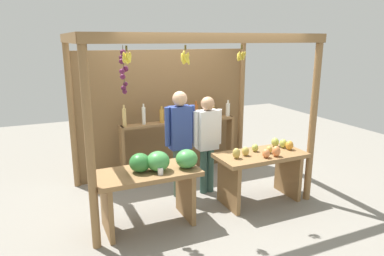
# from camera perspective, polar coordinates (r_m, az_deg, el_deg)

# --- Properties ---
(ground_plane) EXTENTS (12.00, 12.00, 0.00)m
(ground_plane) POSITION_cam_1_polar(r_m,az_deg,el_deg) (5.71, -0.81, -10.35)
(ground_plane) COLOR gray
(ground_plane) RESTS_ON ground
(market_stall) EXTENTS (3.27, 2.06, 2.45)m
(market_stall) POSITION_cam_1_polar(r_m,az_deg,el_deg) (5.69, -2.80, 4.57)
(market_stall) COLOR olive
(market_stall) RESTS_ON ground
(fruit_counter_left) EXTENTS (1.35, 0.64, 1.01)m
(fruit_counter_left) POSITION_cam_1_polar(r_m,az_deg,el_deg) (4.54, -6.36, -7.93)
(fruit_counter_left) COLOR olive
(fruit_counter_left) RESTS_ON ground
(fruit_counter_right) EXTENTS (1.32, 0.64, 0.91)m
(fruit_counter_right) POSITION_cam_1_polar(r_m,az_deg,el_deg) (5.30, 11.20, -5.88)
(fruit_counter_right) COLOR olive
(fruit_counter_right) RESTS_ON ground
(bottle_shelf_unit) EXTENTS (2.10, 0.22, 1.35)m
(bottle_shelf_unit) POSITION_cam_1_polar(r_m,az_deg,el_deg) (6.13, -1.93, -0.52)
(bottle_shelf_unit) COLOR olive
(bottle_shelf_unit) RESTS_ON ground
(vendor_man) EXTENTS (0.48, 0.22, 1.64)m
(vendor_man) POSITION_cam_1_polar(r_m,az_deg,el_deg) (5.25, -1.95, -1.06)
(vendor_man) COLOR #465947
(vendor_man) RESTS_ON ground
(vendor_woman) EXTENTS (0.48, 0.21, 1.54)m
(vendor_woman) POSITION_cam_1_polar(r_m,az_deg,el_deg) (5.39, 2.51, -1.42)
(vendor_woman) COLOR #365A4F
(vendor_woman) RESTS_ON ground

